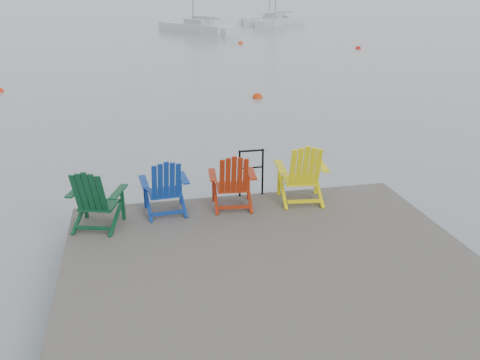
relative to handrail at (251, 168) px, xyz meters
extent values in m
plane|color=gray|center=(-0.25, -2.45, -1.04)|extent=(400.00, 400.00, 0.00)
cube|color=#292724|center=(-0.25, -2.45, -0.64)|extent=(6.00, 5.00, 0.20)
cylinder|color=black|center=(-2.95, -0.25, -1.34)|extent=(0.26, 0.26, 1.20)
cylinder|color=black|center=(-0.25, -0.25, -1.34)|extent=(0.26, 0.26, 1.20)
cylinder|color=black|center=(2.45, -0.25, -1.34)|extent=(0.26, 0.26, 1.20)
cylinder|color=black|center=(-0.22, 0.00, -0.09)|extent=(0.04, 0.04, 0.90)
cylinder|color=black|center=(0.22, 0.00, -0.09)|extent=(0.04, 0.04, 0.90)
cylinder|color=black|center=(0.00, 0.00, 0.34)|extent=(0.48, 0.04, 0.04)
cylinder|color=black|center=(0.00, 0.00, 0.01)|extent=(0.44, 0.03, 0.03)
cube|color=#0B3D21|center=(-2.74, -0.68, -0.20)|extent=(0.68, 0.64, 0.04)
cube|color=#0B3D21|center=(-2.98, -0.38, -0.25)|extent=(0.06, 0.06, 0.58)
cube|color=#0B3D21|center=(-2.36, -0.59, -0.25)|extent=(0.06, 0.06, 0.58)
cube|color=#0B3D21|center=(-3.08, -0.59, 0.06)|extent=(0.31, 0.64, 0.03)
cube|color=#0B3D21|center=(-2.41, -0.81, 0.06)|extent=(0.31, 0.64, 0.03)
cube|color=#0B3D21|center=(-2.84, -1.00, 0.15)|extent=(0.57, 0.41, 0.71)
cube|color=navy|center=(-1.64, -0.35, -0.21)|extent=(0.57, 0.52, 0.04)
cube|color=navy|center=(-1.98, -0.18, -0.26)|extent=(0.05, 0.05, 0.57)
cube|color=navy|center=(-1.34, -0.13, -0.26)|extent=(0.05, 0.05, 0.57)
cube|color=navy|center=(-1.98, -0.40, 0.04)|extent=(0.16, 0.62, 0.03)
cube|color=navy|center=(-1.30, -0.34, 0.04)|extent=(0.16, 0.62, 0.03)
cube|color=navy|center=(-1.62, -0.68, 0.12)|extent=(0.52, 0.30, 0.69)
cube|color=#99240B|center=(-0.44, -0.35, -0.21)|extent=(0.59, 0.54, 0.04)
cube|color=#99240B|center=(-0.74, -0.12, -0.25)|extent=(0.06, 0.06, 0.57)
cube|color=#99240B|center=(-0.10, -0.18, -0.25)|extent=(0.06, 0.06, 0.57)
cube|color=#99240B|center=(-0.78, -0.34, 0.05)|extent=(0.18, 0.63, 0.03)
cube|color=#99240B|center=(-0.09, -0.40, 0.05)|extent=(0.18, 0.63, 0.03)
cube|color=#99240B|center=(-0.47, -0.68, 0.13)|extent=(0.53, 0.31, 0.70)
cube|color=yellow|center=(0.85, -0.35, -0.18)|extent=(0.66, 0.60, 0.04)
cube|color=yellow|center=(0.52, -0.09, -0.23)|extent=(0.06, 0.06, 0.63)
cube|color=yellow|center=(1.23, -0.17, -0.23)|extent=(0.06, 0.06, 0.63)
cube|color=yellow|center=(0.46, -0.33, 0.11)|extent=(0.22, 0.70, 0.03)
cube|color=yellow|center=(1.22, -0.42, 0.11)|extent=(0.22, 0.70, 0.03)
cube|color=yellow|center=(0.80, -0.71, 0.20)|extent=(0.59, 0.35, 0.77)
cube|color=#BABABE|center=(4.43, 41.03, -0.79)|extent=(6.59, 8.97, 1.10)
cube|color=#9E9EA3|center=(4.65, 40.64, -0.09)|extent=(2.79, 3.17, 0.55)
cube|color=#BCBCC0|center=(14.09, 48.30, -0.79)|extent=(6.40, 8.87, 1.10)
cube|color=#9E9EA3|center=(13.87, 47.92, -0.09)|extent=(2.72, 3.12, 0.55)
cube|color=silver|center=(14.24, 49.71, -0.79)|extent=(6.80, 2.83, 1.10)
cube|color=#9E9EA3|center=(14.57, 49.66, -0.09)|extent=(2.16, 1.53, 0.55)
sphere|color=red|center=(2.84, 10.86, -1.04)|extent=(0.41, 0.41, 0.41)
sphere|color=red|center=(13.85, 25.57, -1.04)|extent=(0.40, 0.40, 0.40)
sphere|color=red|center=(6.43, 30.56, -1.04)|extent=(0.39, 0.39, 0.39)
camera|label=1|loc=(-2.08, -8.64, 3.19)|focal=38.00mm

